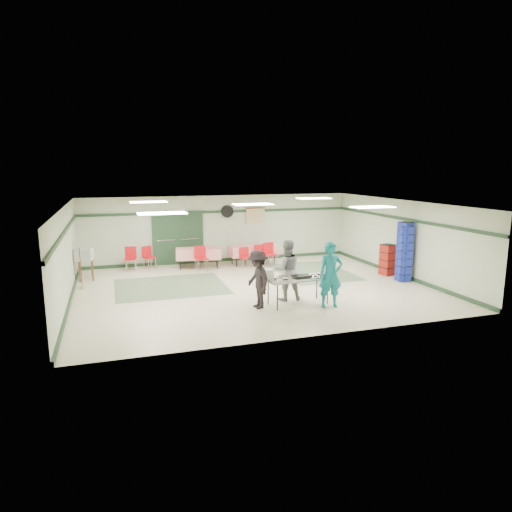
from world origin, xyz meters
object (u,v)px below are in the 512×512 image
object	(u,v)px
volunteer_dark	(258,279)
office_printer	(84,254)
printer_table	(85,261)
crate_stack_blue_a	(404,254)
dining_table_a	(253,250)
chair_b	(245,256)
crate_stack_blue_b	(404,252)
dining_table_b	(199,253)
crate_stack_red	(388,260)
chair_loose_b	(131,256)
chair_c	(270,252)
chair_d	(201,256)
serving_table	(298,280)
broom	(81,268)
volunteer_teal	(331,275)
chair_loose_a	(148,255)
volunteer_grey	(287,270)
chair_a	(260,254)

from	to	relation	value
volunteer_dark	office_printer	bearing A→B (deg)	-140.37
printer_table	crate_stack_blue_a	bearing A→B (deg)	-22.97
dining_table_a	chair_b	world-z (taller)	chair_b
crate_stack_blue_a	crate_stack_blue_b	xyz separation A→B (m)	(0.00, 0.01, 0.06)
dining_table_b	crate_stack_red	world-z (taller)	crate_stack_red
chair_loose_b	crate_stack_red	size ratio (longest dim) A/B	0.81
volunteer_dark	chair_c	size ratio (longest dim) A/B	1.73
dining_table_a	printer_table	xyz separation A→B (m)	(-6.26, -0.65, 0.06)
chair_d	crate_stack_blue_a	bearing A→B (deg)	-35.80
serving_table	chair_b	bearing A→B (deg)	85.40
chair_loose_b	broom	world-z (taller)	broom
printer_table	broom	size ratio (longest dim) A/B	0.65
volunteer_dark	crate_stack_blue_a	bearing A→B (deg)	97.46
chair_b	chair_loose_b	distance (m)	4.28
dining_table_b	chair_c	size ratio (longest dim) A/B	1.92
crate_stack_blue_b	chair_b	bearing A→B (deg)	141.63
volunteer_teal	crate_stack_red	xyz separation A→B (m)	(3.72, 2.85, -0.36)
chair_b	chair_loose_a	xyz separation A→B (m)	(-3.54, 1.05, 0.04)
crate_stack_red	broom	size ratio (longest dim) A/B	0.85
serving_table	dining_table_a	size ratio (longest dim) A/B	0.99
chair_b	serving_table	bearing A→B (deg)	-92.64
serving_table	volunteer_dark	xyz separation A→B (m)	(-1.18, 0.02, 0.09)
crate_stack_red	broom	distance (m)	10.47
dining_table_b	chair_loose_b	world-z (taller)	chair_loose_b
volunteer_grey	chair_d	size ratio (longest dim) A/B	1.90
chair_b	chair_d	world-z (taller)	chair_d
dining_table_b	crate_stack_blue_a	bearing A→B (deg)	-24.50
chair_b	office_printer	world-z (taller)	office_printer
dining_table_a	crate_stack_red	world-z (taller)	crate_stack_red
volunteer_teal	chair_d	world-z (taller)	volunteer_teal
chair_c	printer_table	bearing A→B (deg)	173.14
chair_a	broom	bearing A→B (deg)	-179.29
chair_a	chair_b	distance (m)	0.62
crate_stack_blue_a	crate_stack_red	bearing A→B (deg)	90.00
volunteer_dark	crate_stack_blue_a	distance (m)	5.82
serving_table	crate_stack_red	distance (m)	5.05
volunteer_dark	crate_stack_red	bearing A→B (deg)	106.16
volunteer_dark	crate_stack_blue_a	xyz separation A→B (m)	(5.65, 1.38, 0.14)
volunteer_teal	crate_stack_blue_b	bearing A→B (deg)	36.68
volunteer_teal	office_printer	distance (m)	8.29
dining_table_b	chair_loose_a	size ratio (longest dim) A/B	2.08
volunteer_grey	dining_table_a	distance (m)	5.11
chair_d	printer_table	distance (m)	4.04
chair_a	chair_loose_a	size ratio (longest dim) A/B	1.00
dining_table_a	crate_stack_blue_a	world-z (taller)	crate_stack_blue_a
chair_loose_a	dining_table_b	bearing A→B (deg)	-42.42
crate_stack_blue_a	volunteer_dark	bearing A→B (deg)	-166.32
chair_c	dining_table_a	bearing A→B (deg)	124.02
chair_a	volunteer_grey	bearing A→B (deg)	-109.18
dining_table_b	chair_loose_b	xyz separation A→B (m)	(-2.51, 0.29, -0.02)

